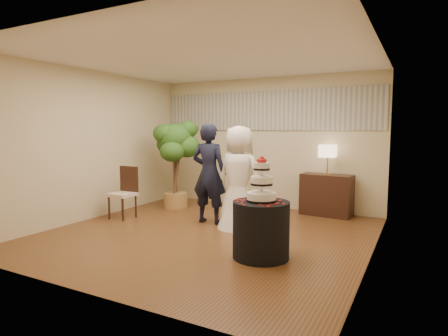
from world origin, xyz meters
The scene contains 15 objects.
floor centered at (0.00, 0.00, 0.00)m, with size 5.00×5.00×0.00m, color brown.
ceiling centered at (0.00, 0.00, 2.80)m, with size 5.00×5.00×0.00m, color white.
wall_back centered at (0.00, 2.50, 1.40)m, with size 5.00×0.06×2.80m, color beige.
wall_front centered at (0.00, -2.50, 1.40)m, with size 5.00×0.06×2.80m, color beige.
wall_left centered at (-2.50, 0.00, 1.40)m, with size 0.06×5.00×2.80m, color beige.
wall_right centered at (2.50, 0.00, 1.40)m, with size 0.06×5.00×2.80m, color beige.
mural_border centered at (0.00, 2.48, 2.10)m, with size 4.90×0.02×0.85m, color #A5A599.
groom centered at (-0.34, 0.66, 0.90)m, with size 0.66×0.43×1.81m, color black.
bride centered at (0.29, 0.60, 0.88)m, with size 0.86×0.76×1.76m, color white.
cake_table centered at (1.20, -0.63, 0.38)m, with size 0.75×0.75×0.76m, color black.
wedding_cake centered at (1.20, -0.63, 1.06)m, with size 0.39×0.39×0.60m, color white, non-canonical shape.
console centered at (1.41, 2.26, 0.41)m, with size 0.98×0.44×0.82m, color black.
table_lamp centered at (1.41, 2.26, 1.11)m, with size 0.30×0.30×0.58m, color #D1B28A, non-canonical shape.
ficus_tree centered at (-1.66, 1.46, 0.96)m, with size 0.92×0.92×1.93m, color #2D5D1D, non-canonical shape.
side_chair centered at (-1.98, 0.17, 0.49)m, with size 0.45×0.47×0.99m, color black, non-canonical shape.
Camera 1 is at (3.03, -5.13, 1.70)m, focal length 30.00 mm.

